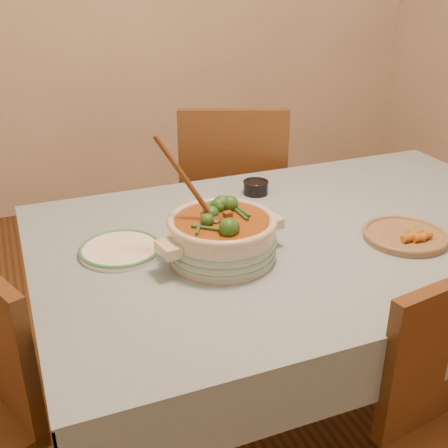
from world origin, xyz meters
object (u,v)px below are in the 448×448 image
Objects in this scene: condiment_bowl at (256,187)px; fried_plate at (405,234)px; white_plate at (120,249)px; dining_table at (308,257)px; chair_far at (232,195)px; stew_casserole at (222,234)px.

fried_plate is (0.26, -0.50, -0.01)m from condiment_bowl.
white_plate is 0.61m from condiment_bowl.
chair_far is (0.08, 0.81, -0.11)m from dining_table.
white_plate is 1.01m from chair_far.
stew_casserole is at bearing 170.06° from fried_plate.
dining_table is 1.73× the size of chair_far.
condiment_bowl is 0.54m from chair_far.
stew_casserole reaches higher than white_plate.
stew_casserole is at bearing -27.90° from white_plate.
chair_far reaches higher than dining_table.
dining_table is at bearing 10.43° from stew_casserole.
stew_casserole reaches higher than condiment_bowl.
dining_table is at bearing 105.94° from chair_far.
condiment_bowl is at bearing 95.01° from dining_table.
white_plate is (-0.26, 0.14, -0.07)m from stew_casserole.
chair_far is at bearing 84.58° from dining_table.
stew_casserole is 0.40× the size of chair_far.
stew_casserole is 3.88× the size of condiment_bowl.
fried_plate reaches higher than white_plate.
fried_plate is at bearing 120.61° from chair_far.
condiment_bowl is (-0.03, 0.34, 0.12)m from dining_table.
dining_table is at bearing -84.99° from condiment_bowl.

